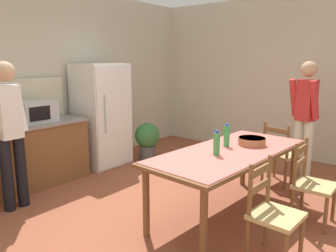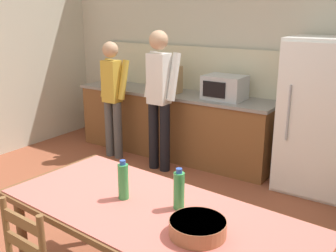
{
  "view_description": "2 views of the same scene",
  "coord_description": "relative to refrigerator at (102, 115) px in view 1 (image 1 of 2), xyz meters",
  "views": [
    {
      "loc": [
        -2.78,
        -2.08,
        1.77
      ],
      "look_at": [
        0.13,
        0.24,
        1.02
      ],
      "focal_mm": 35.0,
      "sensor_mm": 36.0,
      "label": 1
    },
    {
      "loc": [
        1.71,
        -2.2,
        1.98
      ],
      "look_at": [
        0.05,
        0.27,
        1.1
      ],
      "focal_mm": 42.0,
      "sensor_mm": 36.0,
      "label": 2
    }
  ],
  "objects": [
    {
      "name": "person_by_table",
      "position": [
        1.54,
        -2.85,
        0.13
      ],
      "size": [
        0.38,
        0.49,
        1.75
      ],
      "rotation": [
        0.0,
        0.0,
        2.83
      ],
      "color": "silver",
      "rests_on": "ground"
    },
    {
      "name": "ground_plane",
      "position": [
        -0.77,
        -2.19,
        -0.86
      ],
      "size": [
        8.32,
        8.32,
        0.0
      ],
      "primitive_type": "plane",
      "color": "brown"
    },
    {
      "name": "serving_bowl",
      "position": [
        0.0,
        -2.7,
        -0.03
      ],
      "size": [
        0.32,
        0.32,
        0.09
      ],
      "color": "#9E6642",
      "rests_on": "dining_table"
    },
    {
      "name": "bottle_near_centre",
      "position": [
        -0.62,
        -2.59,
        0.05
      ],
      "size": [
        0.07,
        0.07,
        0.27
      ],
      "color": "green",
      "rests_on": "dining_table"
    },
    {
      "name": "wall_right",
      "position": [
        2.49,
        -2.19,
        0.59
      ],
      "size": [
        0.12,
        5.2,
        2.9
      ],
      "primitive_type": "cube",
      "color": "beige",
      "rests_on": "ground"
    },
    {
      "name": "refrigerator",
      "position": [
        0.0,
        0.0,
        0.0
      ],
      "size": [
        0.77,
        0.73,
        1.71
      ],
      "color": "white",
      "rests_on": "ground"
    },
    {
      "name": "chair_side_near_left",
      "position": [
        -0.89,
        -3.32,
        -0.41
      ],
      "size": [
        0.44,
        0.42,
        0.91
      ],
      "rotation": [
        0.0,
        0.0,
        -0.06
      ],
      "color": "brown",
      "rests_on": "ground"
    },
    {
      "name": "potted_plant",
      "position": [
        0.67,
        -0.43,
        -0.47
      ],
      "size": [
        0.44,
        0.44,
        0.67
      ],
      "color": "#4C4C51",
      "rests_on": "ground"
    },
    {
      "name": "chair_head_end",
      "position": [
        0.99,
        -2.7,
        -0.41
      ],
      "size": [
        0.46,
        0.48,
        0.91
      ],
      "rotation": [
        0.0,
        0.0,
        1.41
      ],
      "color": "brown",
      "rests_on": "ground"
    },
    {
      "name": "person_at_counter",
      "position": [
        -1.79,
        -0.5,
        0.13
      ],
      "size": [
        0.44,
        0.3,
        1.76
      ],
      "rotation": [
        0.0,
        0.0,
        1.57
      ],
      "color": "black",
      "rests_on": "ground"
    },
    {
      "name": "wall_back",
      "position": [
        -0.77,
        0.47,
        0.59
      ],
      "size": [
        6.52,
        0.12,
        2.9
      ],
      "primitive_type": "cube",
      "color": "beige",
      "rests_on": "ground"
    },
    {
      "name": "microwave",
      "position": [
        -1.16,
        0.02,
        0.2
      ],
      "size": [
        0.5,
        0.39,
        0.3
      ],
      "color": "#B2B7BC",
      "rests_on": "kitchen_counter"
    },
    {
      "name": "dining_table",
      "position": [
        -0.36,
        -2.61,
        -0.15
      ],
      "size": [
        2.17,
        1.07,
        0.78
      ],
      "rotation": [
        0.0,
        0.0,
        -0.07
      ],
      "color": "brown",
      "rests_on": "ground"
    },
    {
      "name": "bottle_off_centre",
      "position": [
        -0.25,
        -2.5,
        0.05
      ],
      "size": [
        0.07,
        0.07,
        0.27
      ],
      "color": "green",
      "rests_on": "dining_table"
    },
    {
      "name": "chair_side_near_right",
      "position": [
        0.06,
        -3.39,
        -0.41
      ],
      "size": [
        0.42,
        0.4,
        0.91
      ],
      "rotation": [
        0.0,
        0.0,
        0.0
      ],
      "color": "brown",
      "rests_on": "ground"
    }
  ]
}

